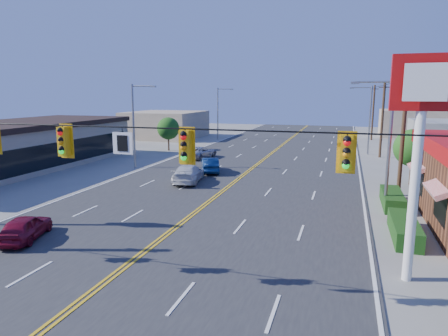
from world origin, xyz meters
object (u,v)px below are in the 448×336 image
(signal_span, at_px, (91,158))
(kfc_pylon, at_px, (420,124))
(car_magenta, at_px, (25,228))
(car_blue, at_px, (210,166))
(car_white, at_px, (188,174))
(car_silver, at_px, (200,153))

(signal_span, distance_m, kfc_pylon, 11.87)
(car_magenta, xyz_separation_m, car_blue, (3.08, 18.80, 0.06))
(car_magenta, relative_size, car_white, 0.74)
(signal_span, bearing_deg, car_blue, 98.15)
(signal_span, xyz_separation_m, car_blue, (-3.13, 21.86, -4.22))
(signal_span, xyz_separation_m, car_magenta, (-6.21, 3.06, -4.27))
(kfc_pylon, distance_m, car_white, 20.56)
(kfc_pylon, bearing_deg, car_silver, 125.55)
(car_white, bearing_deg, signal_span, 91.06)
(car_blue, bearing_deg, kfc_pylon, 105.96)
(signal_span, distance_m, car_magenta, 8.14)
(signal_span, height_order, car_white, signal_span)
(signal_span, bearing_deg, car_silver, 103.14)
(kfc_pylon, height_order, car_magenta, kfc_pylon)
(kfc_pylon, distance_m, car_magenta, 18.19)
(car_blue, xyz_separation_m, car_white, (-0.35, -4.41, 0.03))
(car_blue, xyz_separation_m, car_silver, (-3.65, 7.19, -0.02))
(kfc_pylon, bearing_deg, signal_span, -160.22)
(kfc_pylon, xyz_separation_m, car_silver, (-17.90, 25.05, -5.40))
(car_magenta, distance_m, car_silver, 26.00)
(car_white, bearing_deg, car_magenta, 69.03)
(signal_span, relative_size, kfc_pylon, 2.86)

